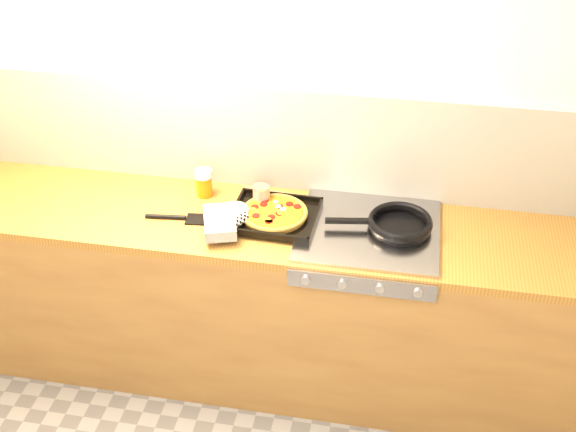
% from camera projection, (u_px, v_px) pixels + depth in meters
% --- Properties ---
extents(room_shell, '(3.20, 3.20, 3.20)m').
position_uv_depth(room_shell, '(279.00, 140.00, 3.27)').
color(room_shell, white).
rests_on(room_shell, ground).
extents(counter_run, '(3.20, 0.62, 0.90)m').
position_uv_depth(counter_run, '(268.00, 299.00, 3.42)').
color(counter_run, olive).
rests_on(counter_run, ground).
extents(stovetop, '(0.60, 0.56, 0.02)m').
position_uv_depth(stovetop, '(369.00, 230.00, 3.10)').
color(stovetop, '#9C9CA1').
rests_on(stovetop, counter_run).
extents(pizza_on_tray, '(0.50, 0.43, 0.06)m').
position_uv_depth(pizza_on_tray, '(260.00, 215.00, 3.13)').
color(pizza_on_tray, black).
rests_on(pizza_on_tray, stovetop).
extents(frying_pan, '(0.48, 0.32, 0.05)m').
position_uv_depth(frying_pan, '(399.00, 224.00, 3.08)').
color(frying_pan, black).
rests_on(frying_pan, stovetop).
extents(tomato_can, '(0.08, 0.08, 0.11)m').
position_uv_depth(tomato_can, '(261.00, 197.00, 3.23)').
color(tomato_can, '#99160C').
rests_on(tomato_can, counter_run).
extents(juice_glass, '(0.09, 0.09, 0.13)m').
position_uv_depth(juice_glass, '(204.00, 183.00, 3.31)').
color(juice_glass, orange).
rests_on(juice_glass, counter_run).
extents(wooden_spoon, '(0.30, 0.07, 0.02)m').
position_uv_depth(wooden_spoon, '(281.00, 193.00, 3.34)').
color(wooden_spoon, '#A37445').
rests_on(wooden_spoon, counter_run).
extents(black_spatula, '(0.29, 0.10, 0.02)m').
position_uv_depth(black_spatula, '(179.00, 218.00, 3.17)').
color(black_spatula, black).
rests_on(black_spatula, counter_run).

